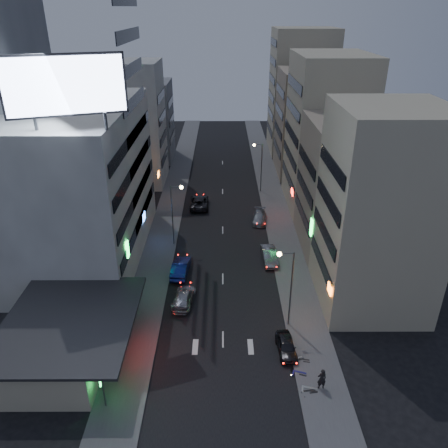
{
  "coord_description": "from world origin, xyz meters",
  "views": [
    {
      "loc": [
        -0.01,
        -27.27,
        27.49
      ],
      "look_at": [
        0.14,
        15.12,
        6.36
      ],
      "focal_mm": 35.0,
      "sensor_mm": 36.0,
      "label": 1
    }
  ],
  "objects_px": {
    "parked_car_right_mid": "(269,256)",
    "road_car_blue": "(181,268)",
    "scooter_black_a": "(315,384)",
    "scooter_black_b": "(310,355)",
    "scooter_silver_b": "(302,351)",
    "parked_car_right_near": "(286,346)",
    "scooter_silver_a": "(318,383)",
    "road_car_silver": "(184,297)",
    "parked_car_left": "(199,202)",
    "person": "(322,379)",
    "parked_car_right_far": "(259,217)",
    "scooter_blue": "(307,368)"
  },
  "relations": [
    {
      "from": "scooter_silver_a",
      "to": "person",
      "type": "bearing_deg",
      "value": -69.48
    },
    {
      "from": "person",
      "to": "parked_car_right_near",
      "type": "bearing_deg",
      "value": -68.22
    },
    {
      "from": "scooter_black_b",
      "to": "scooter_silver_b",
      "type": "distance_m",
      "value": 0.78
    },
    {
      "from": "parked_car_right_near",
      "to": "scooter_black_a",
      "type": "xyz_separation_m",
      "value": [
        1.76,
        -4.32,
        -0.04
      ]
    },
    {
      "from": "scooter_black_a",
      "to": "scooter_silver_a",
      "type": "distance_m",
      "value": 0.25
    },
    {
      "from": "scooter_silver_a",
      "to": "parked_car_right_mid",
      "type": "bearing_deg",
      "value": 19.34
    },
    {
      "from": "parked_car_right_mid",
      "to": "scooter_black_a",
      "type": "relative_size",
      "value": 2.86
    },
    {
      "from": "parked_car_left",
      "to": "person",
      "type": "bearing_deg",
      "value": 106.78
    },
    {
      "from": "parked_car_right_mid",
      "to": "parked_car_left",
      "type": "xyz_separation_m",
      "value": [
        -9.17,
        16.01,
        0.05
      ]
    },
    {
      "from": "parked_car_right_far",
      "to": "road_car_blue",
      "type": "height_order",
      "value": "road_car_blue"
    },
    {
      "from": "road_car_silver",
      "to": "scooter_black_a",
      "type": "xyz_separation_m",
      "value": [
        11.39,
        -11.53,
        -0.08
      ]
    },
    {
      "from": "scooter_silver_a",
      "to": "scooter_black_b",
      "type": "bearing_deg",
      "value": 14.71
    },
    {
      "from": "parked_car_left",
      "to": "scooter_silver_a",
      "type": "xyz_separation_m",
      "value": [
        11.16,
        -35.72,
        -0.13
      ]
    },
    {
      "from": "scooter_black_b",
      "to": "parked_car_right_near",
      "type": "bearing_deg",
      "value": 70.89
    },
    {
      "from": "scooter_black_a",
      "to": "person",
      "type": "bearing_deg",
      "value": -89.61
    },
    {
      "from": "scooter_black_a",
      "to": "scooter_silver_a",
      "type": "bearing_deg",
      "value": -86.73
    },
    {
      "from": "person",
      "to": "scooter_silver_a",
      "type": "relative_size",
      "value": 1.06
    },
    {
      "from": "parked_car_right_far",
      "to": "person",
      "type": "bearing_deg",
      "value": -78.71
    },
    {
      "from": "road_car_silver",
      "to": "person",
      "type": "xyz_separation_m",
      "value": [
        11.86,
        -11.44,
        0.4
      ]
    },
    {
      "from": "scooter_black_a",
      "to": "scooter_black_b",
      "type": "height_order",
      "value": "scooter_black_a"
    },
    {
      "from": "road_car_blue",
      "to": "scooter_silver_a",
      "type": "relative_size",
      "value": 2.69
    },
    {
      "from": "road_car_blue",
      "to": "scooter_blue",
      "type": "xyz_separation_m",
      "value": [
        11.83,
        -15.29,
        -0.18
      ]
    },
    {
      "from": "parked_car_right_mid",
      "to": "scooter_black_b",
      "type": "relative_size",
      "value": 2.91
    },
    {
      "from": "person",
      "to": "scooter_silver_a",
      "type": "xyz_separation_m",
      "value": [
        -0.24,
        -0.03,
        -0.41
      ]
    },
    {
      "from": "road_car_blue",
      "to": "road_car_silver",
      "type": "relative_size",
      "value": 1.03
    },
    {
      "from": "parked_car_right_mid",
      "to": "scooter_silver_a",
      "type": "height_order",
      "value": "parked_car_right_mid"
    },
    {
      "from": "parked_car_right_far",
      "to": "scooter_silver_a",
      "type": "bearing_deg",
      "value": -79.17
    },
    {
      "from": "parked_car_right_far",
      "to": "scooter_silver_b",
      "type": "height_order",
      "value": "parked_car_right_far"
    },
    {
      "from": "parked_car_right_mid",
      "to": "scooter_silver_b",
      "type": "distance_m",
      "value": 16.13
    },
    {
      "from": "scooter_blue",
      "to": "road_car_silver",
      "type": "bearing_deg",
      "value": 66.35
    },
    {
      "from": "road_car_blue",
      "to": "road_car_silver",
      "type": "height_order",
      "value": "road_car_blue"
    },
    {
      "from": "parked_car_left",
      "to": "scooter_silver_a",
      "type": "distance_m",
      "value": 37.42
    },
    {
      "from": "parked_car_right_far",
      "to": "scooter_silver_a",
      "type": "relative_size",
      "value": 2.49
    },
    {
      "from": "scooter_blue",
      "to": "scooter_black_a",
      "type": "bearing_deg",
      "value": -150.72
    },
    {
      "from": "scooter_black_a",
      "to": "scooter_black_b",
      "type": "relative_size",
      "value": 1.02
    },
    {
      "from": "scooter_black_a",
      "to": "scooter_black_b",
      "type": "xyz_separation_m",
      "value": [
        0.17,
        3.24,
        -0.01
      ]
    },
    {
      "from": "parked_car_left",
      "to": "parked_car_right_far",
      "type": "bearing_deg",
      "value": 148.53
    },
    {
      "from": "scooter_black_b",
      "to": "scooter_silver_b",
      "type": "bearing_deg",
      "value": 64.4
    },
    {
      "from": "person",
      "to": "scooter_black_b",
      "type": "distance_m",
      "value": 3.21
    },
    {
      "from": "parked_car_right_near",
      "to": "scooter_silver_a",
      "type": "bearing_deg",
      "value": -68.67
    },
    {
      "from": "parked_car_right_far",
      "to": "scooter_black_a",
      "type": "relative_size",
      "value": 2.82
    },
    {
      "from": "scooter_silver_b",
      "to": "person",
      "type": "bearing_deg",
      "value": 170.91
    },
    {
      "from": "person",
      "to": "scooter_silver_b",
      "type": "bearing_deg",
      "value": -81.46
    },
    {
      "from": "parked_car_right_mid",
      "to": "road_car_blue",
      "type": "xyz_separation_m",
      "value": [
        -10.42,
        -2.77,
        0.05
      ]
    },
    {
      "from": "parked_car_right_far",
      "to": "person",
      "type": "xyz_separation_m",
      "value": [
        2.59,
        -30.49,
        0.43
      ]
    },
    {
      "from": "parked_car_left",
      "to": "scooter_black_b",
      "type": "relative_size",
      "value": 3.67
    },
    {
      "from": "parked_car_right_mid",
      "to": "road_car_blue",
      "type": "height_order",
      "value": "road_car_blue"
    },
    {
      "from": "scooter_silver_a",
      "to": "scooter_black_b",
      "type": "height_order",
      "value": "scooter_silver_a"
    },
    {
      "from": "road_car_blue",
      "to": "scooter_blue",
      "type": "distance_m",
      "value": 19.34
    },
    {
      "from": "road_car_silver",
      "to": "scooter_silver_a",
      "type": "relative_size",
      "value": 2.61
    }
  ]
}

